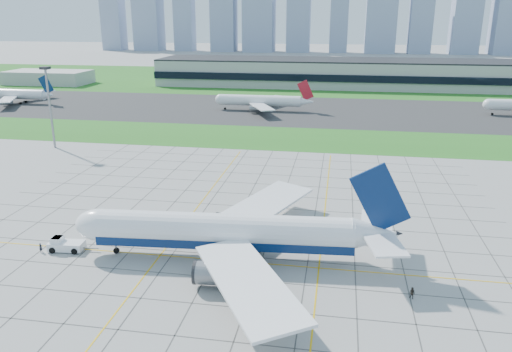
{
  "coord_description": "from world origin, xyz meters",
  "views": [
    {
      "loc": [
        20.16,
        -77.87,
        40.5
      ],
      "look_at": [
        2.7,
        24.71,
        7.0
      ],
      "focal_mm": 35.0,
      "sensor_mm": 36.0,
      "label": 1
    }
  ],
  "objects_px": {
    "pushback_tug": "(65,245)",
    "crew_near": "(41,248)",
    "airliner": "(227,232)",
    "distant_jet_0": "(19,94)",
    "crew_far": "(412,293)",
    "distant_jet_1": "(261,101)",
    "light_mast": "(49,97)"
  },
  "relations": [
    {
      "from": "pushback_tug",
      "to": "crew_near",
      "type": "xyz_separation_m",
      "value": [
        -3.9,
        -1.42,
        -0.27
      ]
    },
    {
      "from": "airliner",
      "to": "distant_jet_0",
      "type": "height_order",
      "value": "airliner"
    },
    {
      "from": "crew_far",
      "to": "distant_jet_1",
      "type": "height_order",
      "value": "distant_jet_1"
    },
    {
      "from": "airliner",
      "to": "distant_jet_1",
      "type": "distance_m",
      "value": 143.04
    },
    {
      "from": "airliner",
      "to": "crew_far",
      "type": "relative_size",
      "value": 31.28
    },
    {
      "from": "crew_near",
      "to": "crew_far",
      "type": "relative_size",
      "value": 0.91
    },
    {
      "from": "light_mast",
      "to": "distant_jet_1",
      "type": "bearing_deg",
      "value": 53.98
    },
    {
      "from": "light_mast",
      "to": "pushback_tug",
      "type": "xyz_separation_m",
      "value": [
        42.34,
        -67.94,
        -15.06
      ]
    },
    {
      "from": "light_mast",
      "to": "distant_jet_1",
      "type": "relative_size",
      "value": 0.6
    },
    {
      "from": "pushback_tug",
      "to": "distant_jet_0",
      "type": "height_order",
      "value": "distant_jet_0"
    },
    {
      "from": "light_mast",
      "to": "distant_jet_0",
      "type": "xyz_separation_m",
      "value": [
        -63.14,
        75.26,
        -11.7
      ]
    },
    {
      "from": "crew_near",
      "to": "distant_jet_0",
      "type": "bearing_deg",
      "value": 66.95
    },
    {
      "from": "pushback_tug",
      "to": "crew_near",
      "type": "height_order",
      "value": "pushback_tug"
    },
    {
      "from": "crew_far",
      "to": "distant_jet_0",
      "type": "xyz_separation_m",
      "value": [
        -165.35,
        149.52,
        3.55
      ]
    },
    {
      "from": "distant_jet_0",
      "to": "light_mast",
      "type": "bearing_deg",
      "value": -50.01
    },
    {
      "from": "light_mast",
      "to": "distant_jet_0",
      "type": "bearing_deg",
      "value": 129.99
    },
    {
      "from": "pushback_tug",
      "to": "crew_far",
      "type": "height_order",
      "value": "pushback_tug"
    },
    {
      "from": "airliner",
      "to": "pushback_tug",
      "type": "height_order",
      "value": "airliner"
    },
    {
      "from": "distant_jet_0",
      "to": "pushback_tug",
      "type": "bearing_deg",
      "value": -53.63
    },
    {
      "from": "airliner",
      "to": "pushback_tug",
      "type": "distance_m",
      "value": 29.94
    },
    {
      "from": "pushback_tug",
      "to": "light_mast",
      "type": "bearing_deg",
      "value": 117.7
    },
    {
      "from": "airliner",
      "to": "crew_near",
      "type": "bearing_deg",
      "value": -178.58
    },
    {
      "from": "crew_near",
      "to": "crew_far",
      "type": "height_order",
      "value": "crew_far"
    },
    {
      "from": "pushback_tug",
      "to": "crew_far",
      "type": "xyz_separation_m",
      "value": [
        59.87,
        -6.32,
        -0.19
      ]
    },
    {
      "from": "airliner",
      "to": "distant_jet_1",
      "type": "bearing_deg",
      "value": 92.46
    },
    {
      "from": "distant_jet_0",
      "to": "distant_jet_1",
      "type": "bearing_deg",
      "value": 0.37
    },
    {
      "from": "pushback_tug",
      "to": "distant_jet_1",
      "type": "distance_m",
      "value": 144.59
    },
    {
      "from": "airliner",
      "to": "pushback_tug",
      "type": "bearing_deg",
      "value": 179.44
    },
    {
      "from": "crew_near",
      "to": "distant_jet_0",
      "type": "height_order",
      "value": "distant_jet_0"
    },
    {
      "from": "light_mast",
      "to": "airliner",
      "type": "height_order",
      "value": "light_mast"
    },
    {
      "from": "crew_near",
      "to": "distant_jet_1",
      "type": "distance_m",
      "value": 146.41
    },
    {
      "from": "pushback_tug",
      "to": "crew_far",
      "type": "distance_m",
      "value": 60.21
    }
  ]
}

